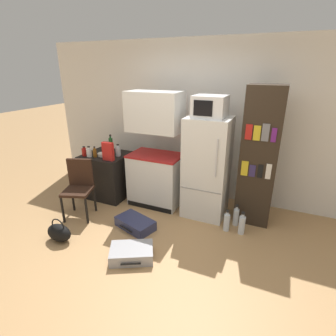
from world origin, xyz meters
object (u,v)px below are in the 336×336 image
Objects in this scene: bottle_green_tall at (111,144)px; bottle_clear_short at (118,151)px; handbag at (59,232)px; refrigerator at (207,168)px; bottle_ketchup_red at (84,152)px; bottle_milk_white at (89,152)px; bookshelf at (259,158)px; suitcase_large_flat at (132,253)px; water_bottle_middle at (227,222)px; microwave at (210,106)px; water_bottle_back at (236,217)px; water_bottle_front at (242,225)px; bottle_amber_beer at (95,153)px; suitcase_small_flat at (135,223)px; bowl at (103,154)px; cereal_box at (108,151)px; kitchen_hutch at (156,155)px; chair at (79,183)px; side_table at (108,175)px.

bottle_green_tall is 1.48× the size of bottle_clear_short.
refrigerator is at bearing 43.57° from handbag.
bottle_milk_white reaches higher than bottle_ketchup_red.
bookshelf is 2.53m from bottle_green_tall.
water_bottle_middle is (0.93, 1.06, 0.06)m from suitcase_large_flat.
microwave reaches higher than water_bottle_back.
handbag is 1.06× the size of water_bottle_front.
bottle_amber_beer is at bearing -172.11° from microwave.
bookshelf is (0.71, 0.11, -0.69)m from microwave.
refrigerator reaches higher than suitcase_small_flat.
suitcase_large_flat is (-1.22, -1.51, -0.92)m from bookshelf.
cereal_box is at bearing -32.56° from bowl.
water_bottle_front is at bearing -4.38° from bowl.
kitchen_hutch reaches higher than water_bottle_front.
bottle_amber_beer is at bearing 178.18° from water_bottle_front.
bottle_ketchup_red is at bearing 178.36° from water_bottle_middle.
refrigerator is 2.10m from bottle_ketchup_red.
water_bottle_back is (0.52, -0.16, -1.54)m from microwave.
bottle_amber_beer is 2.50m from water_bottle_back.
bowl is 0.20× the size of chair.
bottle_amber_beer is (-0.08, -0.19, 0.46)m from side_table.
bottle_ketchup_red is 0.52m from cereal_box.
side_table is at bearing 98.82° from handbag.
water_bottle_back is (-0.11, 0.18, -0.00)m from water_bottle_front.
side_table is 1.47m from handbag.
refrigerator is 5.03× the size of bottle_green_tall.
bottle_ketchup_red is 0.11m from bottle_milk_white.
side_table is at bearing -177.93° from microwave.
bottle_ketchup_red is at bearing -177.38° from water_bottle_back.
handbag is (0.30, -1.23, -0.72)m from bottle_amber_beer.
chair is (-0.90, -0.82, -0.33)m from kitchen_hutch.
bottle_milk_white is at bearing 178.10° from cereal_box.
bowl is (-1.79, -0.15, -0.89)m from microwave.
water_bottle_middle is (1.98, -0.30, -0.72)m from bottle_clear_short.
suitcase_large_flat is (1.29, -1.34, -0.31)m from side_table.
microwave is 1.37× the size of water_bottle_middle.
water_bottle_middle is (2.24, -0.47, -0.76)m from bottle_green_tall.
microwave reaches higher than suitcase_small_flat.
bottle_ketchup_red reaches higher than side_table.
handbag is (-2.29, -1.60, -0.87)m from bookshelf.
handbag is (0.51, -1.22, -0.71)m from bottle_ketchup_red.
bottle_ketchup_red is 2.81m from water_bottle_front.
microwave is at bearing 1.73° from bottle_clear_short.
bottle_milk_white is at bearing -165.30° from kitchen_hutch.
suitcase_large_flat is at bearing -109.70° from refrigerator.
bottle_green_tall reaches higher than bottle_ketchup_red.
chair is 1.44× the size of suitcase_large_flat.
bottle_amber_beer is (-0.06, -0.39, -0.05)m from bottle_green_tall.
chair is 2.62× the size of water_bottle_front.
bowl reaches higher than water_bottle_back.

